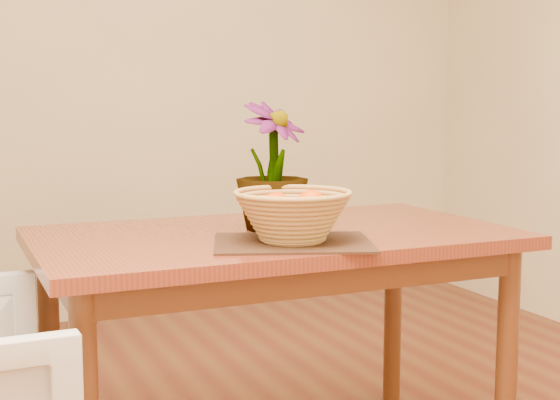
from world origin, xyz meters
name	(u,v)px	position (x,y,z in m)	size (l,w,h in m)	color
wall_back	(125,60)	(0.00, 2.25, 1.35)	(4.00, 0.02, 2.70)	beige
table	(274,260)	(0.00, 0.30, 0.66)	(1.40, 0.80, 0.75)	maroon
placemat	(293,243)	(-0.04, 0.09, 0.75)	(0.42, 0.32, 0.01)	#392214
wicker_basket	(293,218)	(-0.04, 0.09, 0.82)	(0.32, 0.32, 0.13)	tan
orange_pile	(293,207)	(-0.04, 0.09, 0.85)	(0.21, 0.20, 0.08)	#FD4E04
potted_plant	(272,166)	(0.01, 0.33, 0.94)	(0.22, 0.22, 0.39)	#154012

